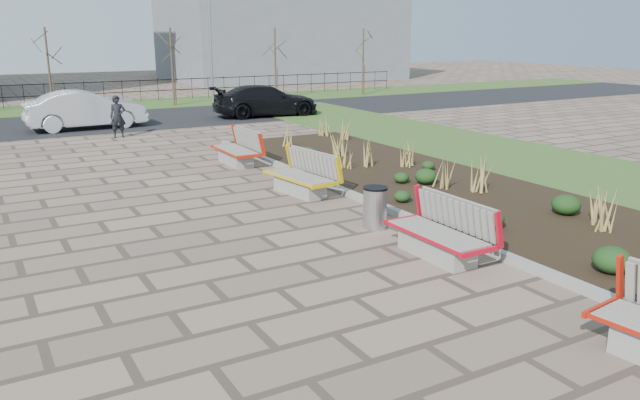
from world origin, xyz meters
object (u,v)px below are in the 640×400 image
bench_b (437,230)px  litter_bin (375,208)px  lamp_east (211,47)px  bench_d (235,148)px  car_black (266,101)px  pedestrian (118,117)px  car_silver (86,110)px  bench_c (299,174)px

bench_b → litter_bin: (0.03, 1.92, -0.09)m
lamp_east → bench_d: bearing=-108.1°
bench_d → car_black: size_ratio=0.43×
bench_b → bench_d: bearing=89.9°
pedestrian → car_silver: 2.89m
car_black → car_silver: bearing=96.0°
bench_d → lamp_east: size_ratio=0.35×
litter_bin → car_silver: 16.95m
bench_b → car_black: car_black is taller
car_black → bench_c: bearing=164.1°
lamp_east → bench_b: bearing=-101.6°
bench_b → litter_bin: bearing=89.0°
bench_c → car_black: bearing=61.1°
bench_c → car_silver: (-2.52, 13.62, 0.28)m
bench_c → lamp_east: (5.00, 19.38, 2.54)m
litter_bin → car_black: (5.43, 16.77, 0.32)m
bench_d → car_black: (5.46, 9.58, 0.23)m
litter_bin → bench_c: bearing=90.6°
pedestrian → car_silver: bearing=108.6°
pedestrian → lamp_east: lamp_east is taller
bench_b → bench_c: 5.06m
bench_b → pedestrian: pedestrian is taller
pedestrian → car_black: size_ratio=0.32×
bench_b → litter_bin: size_ratio=2.54×
bench_b → lamp_east: (5.00, 24.44, 2.54)m
car_silver → bench_c: bearing=-170.9°
car_black → lamp_east: bearing=10.5°
car_silver → lamp_east: 9.75m
bench_c → car_black: size_ratio=0.43×
bench_b → bench_c: size_ratio=1.00×
bench_d → litter_bin: bearing=-89.2°
bench_d → car_black: bearing=60.8°
bench_b → litter_bin: bench_b is taller
car_silver → bench_b: bearing=-173.7°
litter_bin → car_black: bearing=72.1°
car_black → lamp_east: lamp_east is taller
bench_b → lamp_east: bearing=78.3°
bench_b → car_silver: car_silver is taller
pedestrian → car_silver: size_ratio=0.34×
bench_c → bench_b: bearing=-97.1°
litter_bin → lamp_east: bearing=77.6°
bench_d → bench_b: bearing=-89.5°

